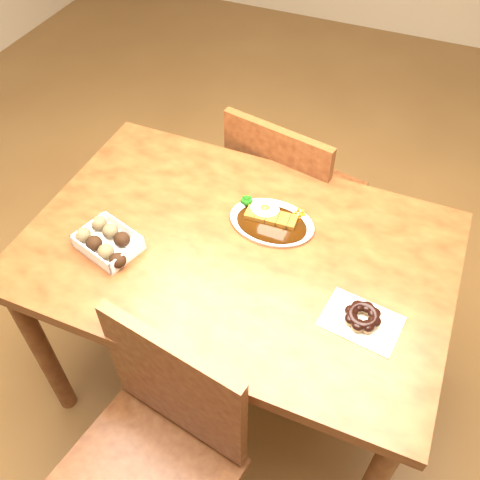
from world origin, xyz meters
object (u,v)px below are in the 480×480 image
at_px(chair_near, 153,459).
at_px(chair_far, 289,197).
at_px(table, 237,270).
at_px(katsu_curry_plate, 271,220).
at_px(pon_de_ring, 362,317).
at_px(donut_box, 107,241).

bearing_deg(chair_near, chair_far, 100.00).
xyz_separation_m(table, chair_far, (-0.01, 0.54, -0.17)).
xyz_separation_m(katsu_curry_plate, pon_de_ring, (0.33, -0.24, 0.01)).
distance_m(donut_box, pon_de_ring, 0.72).
distance_m(chair_near, donut_box, 0.59).
distance_m(table, katsu_curry_plate, 0.18).
bearing_deg(katsu_curry_plate, donut_box, -145.48).
relative_size(donut_box, pon_de_ring, 0.97).
bearing_deg(chair_near, table, 99.03).
xyz_separation_m(chair_near, pon_de_ring, (0.40, 0.43, 0.29)).
height_order(chair_near, pon_de_ring, chair_near).
height_order(table, pon_de_ring, pon_de_ring).
bearing_deg(donut_box, katsu_curry_plate, 34.52).
relative_size(katsu_curry_plate, pon_de_ring, 1.21).
relative_size(chair_far, pon_de_ring, 4.21).
bearing_deg(pon_de_ring, katsu_curry_plate, 144.66).
xyz_separation_m(chair_far, katsu_curry_plate, (0.06, -0.41, 0.28)).
relative_size(chair_near, pon_de_ring, 4.21).
xyz_separation_m(katsu_curry_plate, donut_box, (-0.39, -0.27, 0.01)).
xyz_separation_m(table, katsu_curry_plate, (0.05, 0.13, 0.11)).
relative_size(chair_far, katsu_curry_plate, 3.47).
xyz_separation_m(table, chair_near, (-0.01, -0.54, -0.17)).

